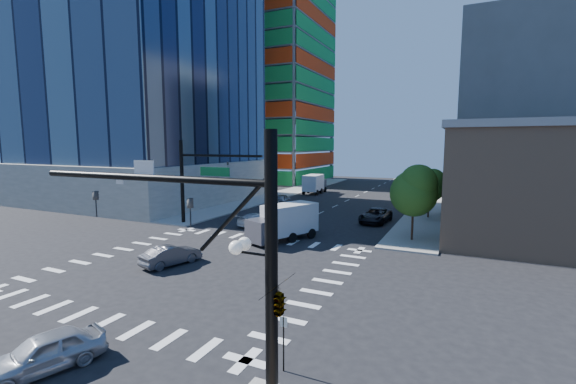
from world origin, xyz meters
The scene contains 19 objects.
ground centered at (0.00, 0.00, 0.00)m, with size 160.00×160.00×0.00m, color black.
road_markings centered at (0.00, 0.00, 0.01)m, with size 20.00×20.00×0.01m, color silver.
sidewalk_ne centered at (12.50, 40.00, 0.07)m, with size 5.00×60.00×0.15m, color gray.
sidewalk_nw centered at (-12.50, 40.00, 0.07)m, with size 5.00×60.00×0.15m, color gray.
construction_building centered at (-27.41, 61.93, 24.61)m, with size 25.16×34.50×70.60m.
commercial_building centered at (25.00, 22.00, 5.31)m, with size 20.50×22.50×10.60m.
bg_building_ne centered at (27.00, 55.00, 14.00)m, with size 24.00×30.00×28.00m, color #625E58.
signal_mast_se centered at (10.60, -11.50, 5.01)m, with size 10.51×2.48×9.00m.
signal_mast_nw centered at (-10.00, 11.50, 5.49)m, with size 10.20×0.40×9.00m.
tree_south centered at (12.63, 13.90, 4.69)m, with size 4.16×4.16×6.82m.
tree_north centered at (12.93, 25.90, 3.99)m, with size 3.54×3.52×5.78m.
no_parking_sign centered at (10.70, -9.00, 1.38)m, with size 0.30×0.06×2.20m.
car_nb_near centered at (2.32, -12.89, 0.74)m, with size 1.76×4.36×1.49m, color #B2B4BA.
car_nb_far centered at (7.68, 21.03, 0.80)m, with size 2.64×5.72×1.59m, color black.
car_sb_near centered at (-3.49, 13.87, 0.68)m, with size 1.92×4.72×1.37m, color silver.
car_sb_mid centered at (-7.53, 28.35, 0.77)m, with size 1.81×4.50×1.53m, color #919398.
car_sb_cross centered at (-2.42, -0.58, 0.73)m, with size 1.54×4.41×1.45m, color #4C4C51.
box_truck_near centered at (1.76, 9.15, 1.45)m, with size 4.85×6.77×3.27m.
box_truck_far centered at (-7.89, 42.59, 1.48)m, with size 3.13×6.54×3.35m.
Camera 1 is at (16.74, -21.52, 8.71)m, focal length 24.00 mm.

